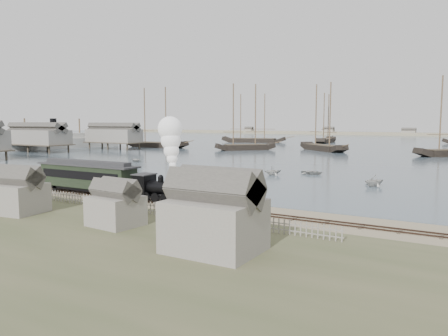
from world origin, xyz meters
The scene contains 25 objects.
ground centered at (0.00, 0.00, 0.00)m, with size 600.00×600.00×0.00m, color gray.
harbor_water centered at (0.00, 170.00, 0.03)m, with size 600.00×336.00×0.06m, color #42535F.
rail_track centered at (0.00, -2.00, 0.04)m, with size 120.00×1.80×0.16m.
picket_fence_west centered at (-6.50, -7.00, 0.00)m, with size 19.00×0.10×1.20m, color gray, non-canonical shape.
picket_fence_east centered at (12.50, -7.50, 0.00)m, with size 15.00×0.10×1.20m, color gray, non-canonical shape.
shed_left centered at (-10.00, -13.00, 0.00)m, with size 5.00×4.00×4.10m, color gray, non-canonical shape.
shed_mid centered at (2.00, -12.00, 0.00)m, with size 4.00×3.50×3.60m, color gray, non-canonical shape.
shed_right centered at (13.00, -14.00, 0.00)m, with size 6.00×5.00×5.10m, color gray, non-canonical shape.
western_wharf centered at (-76.00, 40.00, 4.06)m, with size 36.00×56.00×8.00m, color gray, non-canonical shape.
far_spit centered at (0.00, 250.00, 0.00)m, with size 500.00×20.00×1.80m, color tan.
locomotive centered at (-0.26, -2.00, 4.13)m, with size 7.16×2.67×8.93m.
passenger_coach centered at (-12.39, -2.00, 2.24)m, with size 14.62×2.82×3.55m.
beached_dinghy centered at (-3.49, 0.33, 0.38)m, with size 3.72×2.65×0.77m, color #BBB9B2.
steamship centered at (-89.00, 53.87, 4.86)m, with size 43.85×7.31×9.59m, color #BBB9B2, non-canonical shape.
rowboat_0 centered at (-22.25, 16.16, 0.48)m, with size 4.09×2.92×0.85m, color #BBB9B2.
rowboat_1 centered at (-0.57, 25.96, 0.79)m, with size 2.77×2.39×1.46m, color #BBB9B2.
rowboat_2 centered at (1.97, 12.51, 0.67)m, with size 3.13×1.18×1.21m, color #BBB9B2.
rowboat_3 centered at (4.51, 30.29, 0.43)m, with size 3.54×2.53×0.73m, color #BBB9B2.
rowboat_4 centered at (16.13, 21.64, 0.88)m, with size 3.10×2.67×1.63m, color #BBB9B2.
rowboat_6 centered at (-36.29, 33.28, 0.41)m, with size 3.39×2.42×0.70m, color #BBB9B2.
schooner_0 centered at (-65.13, 75.68, 10.06)m, with size 23.37×5.39×20.00m, color black, non-canonical shape.
schooner_1 centered at (-33.03, 78.36, 10.06)m, with size 18.36×4.24×20.00m, color black, non-canonical shape.
schooner_2 centered at (-12.06, 87.74, 10.06)m, with size 20.80×4.80×20.00m, color black, non-canonical shape.
schooner_6 centered at (-52.29, 122.35, 10.06)m, with size 26.03×6.01×20.00m, color black, non-canonical shape.
schooner_7 centered at (-26.06, 135.51, 10.06)m, with size 20.27×4.68×20.00m, color black, non-canonical shape.
Camera 1 is at (28.13, -38.48, 8.76)m, focal length 35.00 mm.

